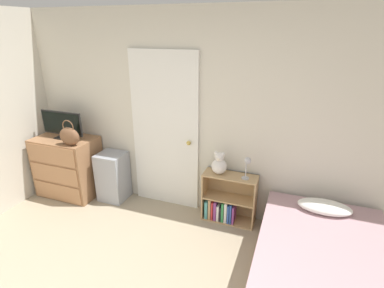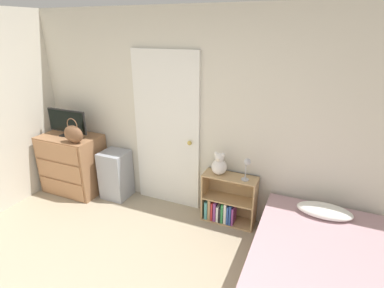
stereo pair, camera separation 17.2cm
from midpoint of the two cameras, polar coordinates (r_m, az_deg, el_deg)
name	(u,v)px [view 2 (the right image)]	position (r m, az deg, el deg)	size (l,w,h in m)	color
wall_back	(193,116)	(3.74, 1.42, 5.32)	(10.00, 0.06, 2.55)	beige
door_closed	(167,132)	(3.90, -3.58, 2.29)	(0.92, 0.09, 2.07)	white
dresser	(73,164)	(4.73, -20.77, -3.51)	(0.85, 0.55, 0.86)	#996B47
tv	(67,122)	(4.53, -21.71, 3.86)	(0.65, 0.16, 0.38)	black
handbag	(73,134)	(4.24, -20.58, 1.80)	(0.30, 0.14, 0.34)	brown
storage_bin	(116,174)	(4.41, -13.21, -5.69)	(0.37, 0.35, 0.69)	#999EA8
bookshelf	(225,204)	(3.86, 7.68, -11.20)	(0.66, 0.25, 0.64)	tan
teddy_bear	(219,165)	(3.63, 6.57, -3.96)	(0.19, 0.19, 0.29)	silver
desk_lamp	(247,165)	(3.50, 11.83, -3.95)	(0.10, 0.10, 0.28)	#B2B2B7
bed	(318,275)	(3.17, 24.45, -21.84)	(1.23, 1.84, 0.57)	#996B47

